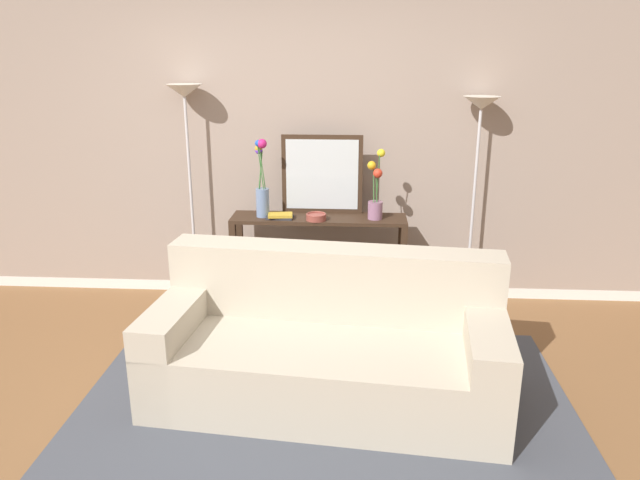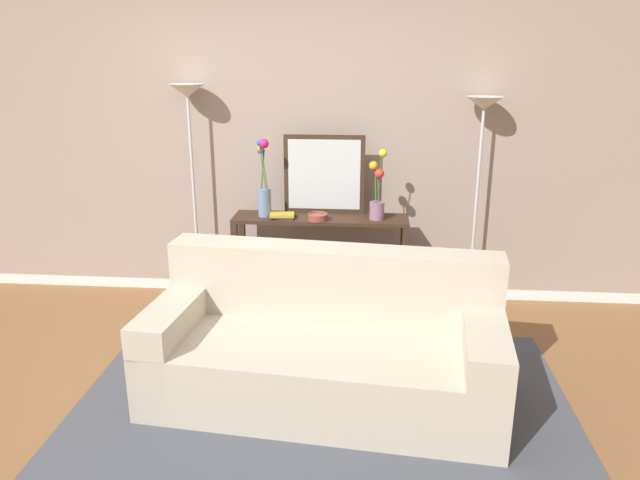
# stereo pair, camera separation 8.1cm
# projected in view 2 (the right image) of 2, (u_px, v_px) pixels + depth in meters

# --- Properties ---
(ground_plane) EXTENTS (16.00, 16.00, 0.02)m
(ground_plane) POSITION_uv_depth(u_px,v_px,m) (242.00, 417.00, 3.54)
(ground_plane) COLOR brown
(back_wall) EXTENTS (12.00, 0.15, 3.05)m
(back_wall) POSITION_uv_depth(u_px,v_px,m) (284.00, 117.00, 4.93)
(back_wall) COLOR white
(back_wall) RESTS_ON ground
(area_rug) EXTENTS (2.97, 2.08, 0.01)m
(area_rug) POSITION_uv_depth(u_px,v_px,m) (322.00, 408.00, 3.60)
(area_rug) COLOR #474C56
(area_rug) RESTS_ON ground
(couch) EXTENTS (2.17, 1.12, 0.88)m
(couch) POSITION_uv_depth(u_px,v_px,m) (326.00, 350.00, 3.66)
(couch) COLOR #BCB29E
(couch) RESTS_ON ground
(console_table) EXTENTS (1.38, 0.33, 0.79)m
(console_table) POSITION_uv_depth(u_px,v_px,m) (321.00, 246.00, 4.83)
(console_table) COLOR #382619
(console_table) RESTS_ON ground
(floor_lamp_left) EXTENTS (0.28, 0.28, 1.80)m
(floor_lamp_left) POSITION_uv_depth(u_px,v_px,m) (190.00, 134.00, 4.79)
(floor_lamp_left) COLOR silver
(floor_lamp_left) RESTS_ON ground
(floor_lamp_right) EXTENTS (0.28, 0.28, 1.72)m
(floor_lamp_right) POSITION_uv_depth(u_px,v_px,m) (481.00, 145.00, 4.63)
(floor_lamp_right) COLOR silver
(floor_lamp_right) RESTS_ON ground
(wall_mirror) EXTENTS (0.64, 0.02, 0.63)m
(wall_mirror) POSITION_uv_depth(u_px,v_px,m) (324.00, 175.00, 4.78)
(wall_mirror) COLOR #382619
(wall_mirror) RESTS_ON console_table
(vase_tall_flowers) EXTENTS (0.10, 0.13, 0.62)m
(vase_tall_flowers) POSITION_uv_depth(u_px,v_px,m) (264.00, 187.00, 4.70)
(vase_tall_flowers) COLOR #6B84AD
(vase_tall_flowers) RESTS_ON console_table
(vase_short_flowers) EXTENTS (0.13, 0.13, 0.54)m
(vase_short_flowers) POSITION_uv_depth(u_px,v_px,m) (377.00, 196.00, 4.63)
(vase_short_flowers) COLOR gray
(vase_short_flowers) RESTS_ON console_table
(fruit_bowl) EXTENTS (0.16, 0.16, 0.05)m
(fruit_bowl) POSITION_uv_depth(u_px,v_px,m) (318.00, 217.00, 4.66)
(fruit_bowl) COLOR brown
(fruit_bowl) RESTS_ON console_table
(book_stack) EXTENTS (0.21, 0.15, 0.04)m
(book_stack) POSITION_uv_depth(u_px,v_px,m) (282.00, 216.00, 4.71)
(book_stack) COLOR #2D2D33
(book_stack) RESTS_ON console_table
(book_row_under_console) EXTENTS (0.32, 0.18, 0.13)m
(book_row_under_console) POSITION_uv_depth(u_px,v_px,m) (272.00, 300.00, 5.01)
(book_row_under_console) COLOR #1E7075
(book_row_under_console) RESTS_ON ground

